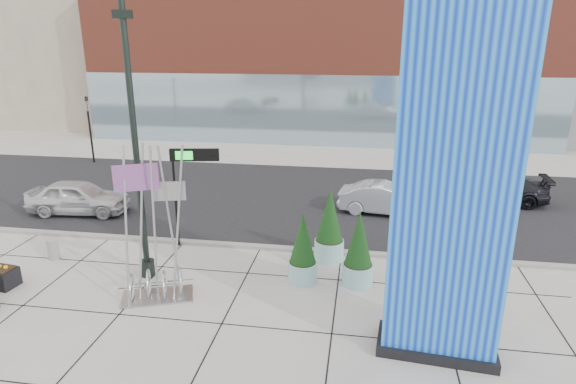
# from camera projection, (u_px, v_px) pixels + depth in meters

# --- Properties ---
(ground) EXTENTS (160.00, 160.00, 0.00)m
(ground) POSITION_uv_depth(u_px,v_px,m) (199.00, 302.00, 14.21)
(ground) COLOR #9E9991
(ground) RESTS_ON ground
(street_asphalt) EXTENTS (80.00, 12.00, 0.02)m
(street_asphalt) POSITION_uv_depth(u_px,v_px,m) (266.00, 197.00, 23.61)
(street_asphalt) COLOR black
(street_asphalt) RESTS_ON ground
(curb_edge) EXTENTS (80.00, 0.30, 0.12)m
(curb_edge) POSITION_uv_depth(u_px,v_px,m) (234.00, 245.00, 17.96)
(curb_edge) COLOR gray
(curb_edge) RESTS_ON ground
(tower_podium) EXTENTS (34.00, 10.00, 11.00)m
(tower_podium) POSITION_uv_depth(u_px,v_px,m) (321.00, 64.00, 37.77)
(tower_podium) COLOR brown
(tower_podium) RESTS_ON ground
(tower_glass_front) EXTENTS (34.00, 0.60, 5.00)m
(tower_glass_front) POSITION_uv_depth(u_px,v_px,m) (313.00, 111.00, 34.17)
(tower_glass_front) COLOR #8CA5B2
(tower_glass_front) RESTS_ON ground
(blue_pylon) EXTENTS (2.95, 1.53, 9.48)m
(blue_pylon) POSITION_uv_depth(u_px,v_px,m) (454.00, 174.00, 10.60)
(blue_pylon) COLOR #0C32BC
(blue_pylon) RESTS_ON ground
(lamp_post) EXTENTS (0.57, 0.47, 8.50)m
(lamp_post) POSITION_uv_depth(u_px,v_px,m) (138.00, 173.00, 14.76)
(lamp_post) COLOR black
(lamp_post) RESTS_ON ground
(public_art_sculpture) EXTENTS (2.30, 1.69, 4.71)m
(public_art_sculpture) POSITION_uv_depth(u_px,v_px,m) (155.00, 260.00, 14.08)
(public_art_sculpture) COLOR #AAACAF
(public_art_sculpture) RESTS_ON ground
(concrete_bollard) EXTENTS (0.38, 0.38, 0.73)m
(concrete_bollard) POSITION_uv_depth(u_px,v_px,m) (53.00, 249.00, 16.87)
(concrete_bollard) COLOR gray
(concrete_bollard) RESTS_ON ground
(overhead_street_sign) EXTENTS (1.75, 0.45, 3.71)m
(overhead_street_sign) POSITION_uv_depth(u_px,v_px,m) (190.00, 164.00, 17.03)
(overhead_street_sign) COLOR black
(overhead_street_sign) RESTS_ON ground
(round_planter_east) EXTENTS (0.97, 0.97, 2.42)m
(round_planter_east) POSITION_uv_depth(u_px,v_px,m) (359.00, 251.00, 14.92)
(round_planter_east) COLOR #91C3C0
(round_planter_east) RESTS_ON ground
(round_planter_mid) EXTENTS (1.03, 1.03, 2.58)m
(round_planter_mid) POSITION_uv_depth(u_px,v_px,m) (330.00, 227.00, 16.59)
(round_planter_mid) COLOR #91C3C0
(round_planter_mid) RESTS_ON ground
(round_planter_west) EXTENTS (0.92, 0.92, 2.31)m
(round_planter_west) POSITION_uv_depth(u_px,v_px,m) (303.00, 249.00, 15.14)
(round_planter_west) COLOR #91C3C0
(round_planter_west) RESTS_ON ground
(car_white_west) EXTENTS (4.50, 2.15, 1.48)m
(car_white_west) POSITION_uv_depth(u_px,v_px,m) (78.00, 197.00, 21.18)
(car_white_west) COLOR silver
(car_white_west) RESTS_ON ground
(car_silver_mid) EXTENTS (4.24, 1.92, 1.35)m
(car_silver_mid) POSITION_uv_depth(u_px,v_px,m) (386.00, 199.00, 21.15)
(car_silver_mid) COLOR #B8BAC1
(car_silver_mid) RESTS_ON ground
(car_dark_east) EXTENTS (4.87, 2.21, 1.38)m
(car_dark_east) POSITION_uv_depth(u_px,v_px,m) (494.00, 188.00, 22.60)
(car_dark_east) COLOR black
(car_dark_east) RESTS_ON ground
(traffic_signal) EXTENTS (0.15, 0.18, 4.10)m
(traffic_signal) POSITION_uv_depth(u_px,v_px,m) (90.00, 126.00, 29.40)
(traffic_signal) COLOR black
(traffic_signal) RESTS_ON ground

